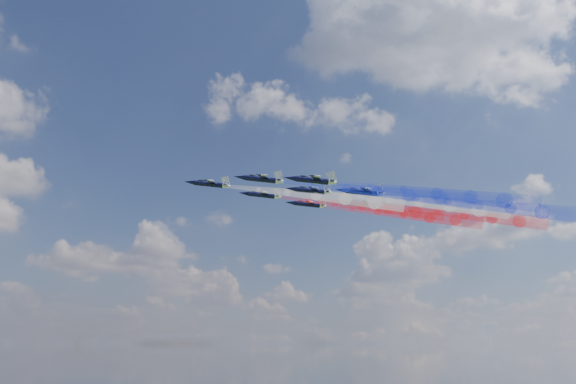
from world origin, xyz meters
TOP-DOWN VIEW (x-y plane):
  - jet_lead at (8.41, 10.47)m, footprint 14.49×14.31m
  - trail_lead at (28.24, -5.22)m, footprint 34.41×28.67m
  - jet_inner_left at (11.94, -5.99)m, footprint 14.49×14.31m
  - trail_inner_left at (31.78, -21.68)m, footprint 34.41×28.67m
  - jet_inner_right at (25.19, 12.68)m, footprint 14.49×14.31m
  - trail_inner_right at (45.02, -3.01)m, footprint 34.41×28.67m
  - jet_outer_left at (16.01, -18.78)m, footprint 14.49×14.31m
  - trail_outer_left at (35.85, -34.47)m, footprint 34.41×28.67m
  - jet_center_third at (26.78, -4.93)m, footprint 14.49×14.31m
  - trail_center_third at (46.62, -20.62)m, footprint 34.41×28.67m
  - jet_outer_right at (38.87, 11.13)m, footprint 14.49×14.31m
  - trail_outer_right at (58.71, -4.56)m, footprint 34.41×28.67m
  - jet_rear_left at (30.23, -18.53)m, footprint 14.49×14.31m
  - trail_rear_left at (50.07, -34.22)m, footprint 34.41×28.67m
  - jet_rear_right at (45.23, -3.40)m, footprint 14.49×14.31m
  - trail_rear_right at (65.06, -19.09)m, footprint 34.41×28.67m

SIDE VIEW (x-z plane):
  - trail_rear_left at x=50.07m, z-range 132.15..140.80m
  - trail_outer_left at x=35.85m, z-range 132.50..141.15m
  - trail_rear_right at x=65.06m, z-range 134.17..142.82m
  - trail_center_third at x=46.62m, z-range 134.59..143.24m
  - trail_inner_left at x=31.78m, z-range 134.79..143.44m
  - jet_rear_left at x=30.23m, z-range 136.86..141.84m
  - jet_outer_left at x=16.01m, z-range 137.21..142.19m
  - trail_outer_right at x=58.71m, z-range 135.82..144.47m
  - trail_lead at x=28.24m, z-range 136.51..145.16m
  - trail_inner_right at x=45.02m, z-range 136.68..145.33m
  - jet_rear_right at x=45.23m, z-range 138.88..143.86m
  - jet_center_third at x=26.78m, z-range 139.30..144.29m
  - jet_inner_left at x=11.94m, z-range 139.50..144.48m
  - jet_outer_right at x=38.87m, z-range 140.53..145.51m
  - jet_lead at x=8.41m, z-range 141.22..146.20m
  - jet_inner_right at x=25.19m, z-range 141.39..146.37m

